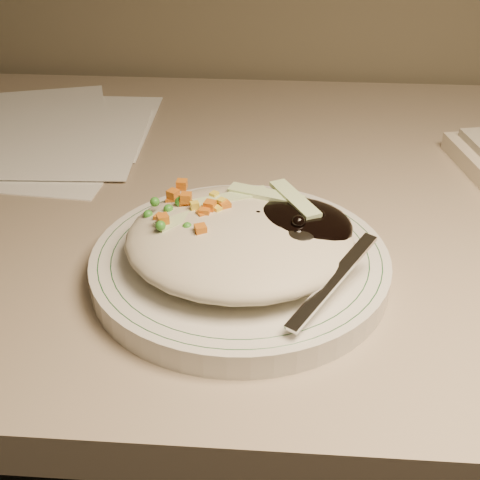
{
  "coord_description": "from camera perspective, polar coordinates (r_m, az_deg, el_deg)",
  "views": [
    {
      "loc": [
        -0.08,
        0.75,
        1.08
      ],
      "look_at": [
        -0.11,
        1.22,
        0.78
      ],
      "focal_mm": 50.0,
      "sensor_mm": 36.0,
      "label": 1
    }
  ],
  "objects": [
    {
      "name": "desk",
      "position": [
        0.84,
        8.56,
        -8.06
      ],
      "size": [
        1.4,
        0.7,
        0.74
      ],
      "color": "gray",
      "rests_on": "ground"
    },
    {
      "name": "meal",
      "position": [
        0.56,
        0.43,
        0.42
      ],
      "size": [
        0.21,
        0.19,
        0.05
      ],
      "color": "#BDB399",
      "rests_on": "plate"
    },
    {
      "name": "plate",
      "position": [
        0.58,
        0.0,
        -2.17
      ],
      "size": [
        0.26,
        0.26,
        0.02
      ],
      "primitive_type": "cylinder",
      "color": "silver",
      "rests_on": "desk"
    },
    {
      "name": "plate_rim",
      "position": [
        0.57,
        0.0,
        -1.35
      ],
      "size": [
        0.24,
        0.24,
        0.0
      ],
      "color": "#144723",
      "rests_on": "plate"
    },
    {
      "name": "papers",
      "position": [
        0.9,
        -18.95,
        8.61
      ],
      "size": [
        0.39,
        0.34,
        0.0
      ],
      "color": "white",
      "rests_on": "desk"
    }
  ]
}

